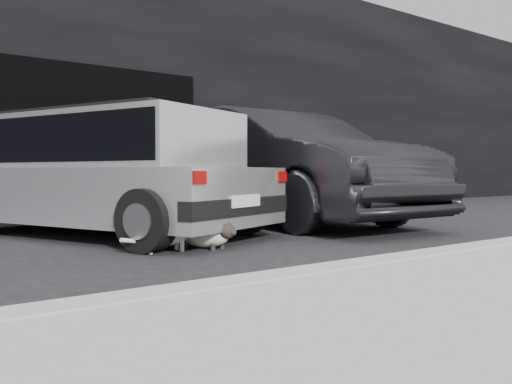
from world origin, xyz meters
TOP-DOWN VIEW (x-y plane):
  - ground at (0.00, 0.00)m, footprint 80.00×80.00m
  - building_facade at (1.00, 6.00)m, footprint 34.00×4.00m
  - garage_opening at (1.00, 3.99)m, footprint 4.00×0.10m
  - curb at (1.00, -2.60)m, footprint 18.00×0.25m
  - silver_hatchback at (0.13, 0.95)m, footprint 3.11×4.31m
  - second_car at (2.80, 1.10)m, footprint 1.97×5.22m
  - cat_siamese at (0.44, -0.69)m, footprint 0.46×0.79m
  - cat_white at (0.04, -0.62)m, footprint 0.80×0.32m

SIDE VIEW (x-z plane):
  - ground at x=0.00m, z-range 0.00..0.00m
  - curb at x=1.00m, z-range 0.00..0.12m
  - cat_siamese at x=0.44m, z-range -0.01..0.28m
  - cat_white at x=0.04m, z-range -0.01..0.37m
  - silver_hatchback at x=0.13m, z-range 0.07..1.52m
  - second_car at x=2.80m, z-range 0.00..1.70m
  - garage_opening at x=1.00m, z-range 0.00..2.60m
  - building_facade at x=1.00m, z-range 0.00..5.00m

